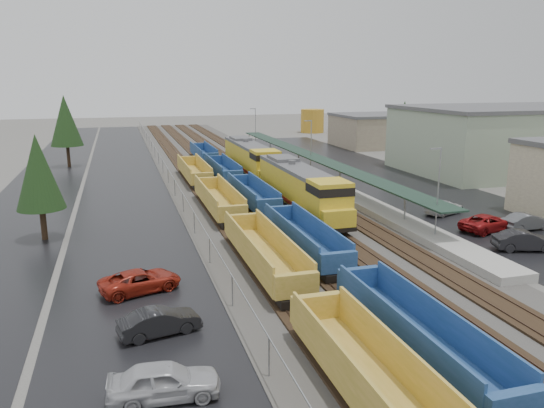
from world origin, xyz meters
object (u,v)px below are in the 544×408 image
Objects in this scene: parked_car_east_b at (487,223)px; well_string_blue at (274,214)px; locomotive_lead at (301,188)px; parked_car_east_a at (525,241)px; parked_car_west_c at (140,281)px; parked_car_west_b at (160,322)px; locomotive_trail at (251,159)px; well_string_yellow at (264,254)px; parked_car_east_c at (444,207)px; storage_tank at (312,121)px; parked_car_east_e at (527,222)px; parked_car_west_a at (164,382)px.

well_string_blue is at bearing 54.03° from parked_car_east_b.
parked_car_east_a is at bearing -51.47° from locomotive_lead.
well_string_blue is 17.91m from parked_car_west_c.
parked_car_west_b is 0.90× the size of parked_car_east_a.
well_string_blue is at bearing -135.59° from locomotive_lead.
well_string_yellow is at bearing -102.56° from locomotive_trail.
parked_car_west_b is 34.94m from parked_car_east_c.
parked_car_west_b is at bearing 119.10° from parked_car_east_a.
parked_car_east_a is at bearing -100.26° from storage_tank.
parked_car_west_b is 35.42m from parked_car_east_e.
parked_car_west_a is 35.15m from parked_car_east_b.
parked_car_east_e is at bearing -98.00° from storage_tank.
storage_tank is (30.16, 77.53, 0.35)m from locomotive_lead.
well_string_blue is at bearing 70.41° from parked_car_east_a.
parked_car_east_e is at bearing -26.04° from parked_car_east_a.
parked_car_east_c is at bearing -46.95° from parked_car_west_a.
parked_car_west_a is at bearing -119.34° from locomotive_lead.
storage_tank is 1.34× the size of parked_car_west_b.
well_string_blue is 19.27m from parked_car_east_b.
well_string_yellow is at bearing 102.38° from parked_car_east_a.
well_string_yellow is at bearing -26.47° from parked_car_west_a.
parked_car_east_c is (0.65, 11.92, -0.10)m from parked_car_east_a.
locomotive_trail reaches higher than well_string_blue.
well_string_yellow is 18.67× the size of parked_car_east_e.
locomotive_trail is 3.94× the size of parked_car_east_b.
locomotive_lead is at bearing -47.45° from parked_car_west_b.
well_string_yellow is 11.29m from parked_car_west_b.
locomotive_lead is 3.94× the size of parked_car_east_b.
locomotive_trail reaches higher than parked_car_west_a.
locomotive_trail is 64.07m from storage_tank.
parked_car_east_a is (29.81, 0.07, 0.08)m from parked_car_west_c.
locomotive_lead reaches higher than well_string_yellow.
locomotive_lead is 0.25× the size of well_string_yellow.
well_string_yellow is 25.83m from parked_car_east_e.
parked_car_east_e is at bearing -84.03° from parked_car_west_b.
well_string_yellow is 19.68× the size of parked_car_west_b.
parked_car_west_c is (-0.42, 12.35, -0.10)m from parked_car_west_a.
storage_tank is 90.07m from parked_car_east_e.
well_string_yellow is 11.69m from well_string_blue.
parked_car_west_b is 0.91× the size of parked_car_east_c.
well_string_yellow reaches higher than parked_car_east_a.
storage_tank reaches higher than locomotive_trail.
well_string_yellow is 0.88× the size of well_string_blue.
storage_tank reaches higher than well_string_yellow.
well_string_blue is 22.28× the size of parked_car_west_b.
locomotive_lead reaches higher than parked_car_east_c.
well_string_blue is at bearing -99.12° from locomotive_trail.
locomotive_trail is at bearing 90.00° from locomotive_lead.
well_string_blue is 18.77× the size of parked_car_west_c.
parked_car_east_a is 1.05× the size of parked_car_east_e.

